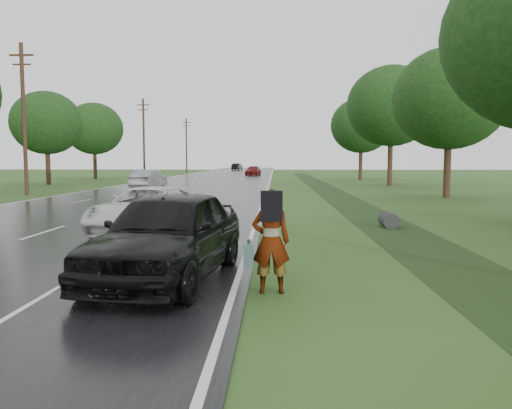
{
  "coord_description": "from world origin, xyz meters",
  "views": [
    {
      "loc": [
        7.5,
        -7.7,
        2.4
      ],
      "look_at": [
        7.02,
        4.4,
        1.3
      ],
      "focal_mm": 35.0,
      "sensor_mm": 36.0,
      "label": 1
    }
  ],
  "objects_px": {
    "pedestrian": "(270,240)",
    "white_pickup": "(148,210)",
    "dark_sedan": "(169,234)",
    "silver_sedan": "(149,179)"
  },
  "relations": [
    {
      "from": "dark_sedan",
      "to": "silver_sedan",
      "type": "xyz_separation_m",
      "value": [
        -8.06,
        29.79,
        -0.1
      ]
    },
    {
      "from": "white_pickup",
      "to": "dark_sedan",
      "type": "height_order",
      "value": "dark_sedan"
    },
    {
      "from": "white_pickup",
      "to": "dark_sedan",
      "type": "relative_size",
      "value": 1.02
    },
    {
      "from": "dark_sedan",
      "to": "silver_sedan",
      "type": "height_order",
      "value": "dark_sedan"
    },
    {
      "from": "pedestrian",
      "to": "dark_sedan",
      "type": "distance_m",
      "value": 2.21
    },
    {
      "from": "pedestrian",
      "to": "white_pickup",
      "type": "distance_m",
      "value": 8.13
    },
    {
      "from": "white_pickup",
      "to": "silver_sedan",
      "type": "distance_m",
      "value": 24.39
    },
    {
      "from": "pedestrian",
      "to": "dark_sedan",
      "type": "relative_size",
      "value": 0.36
    },
    {
      "from": "white_pickup",
      "to": "dark_sedan",
      "type": "distance_m",
      "value": 6.48
    },
    {
      "from": "white_pickup",
      "to": "silver_sedan",
      "type": "bearing_deg",
      "value": 113.6
    }
  ]
}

